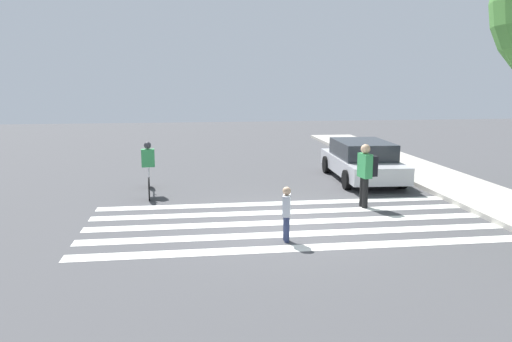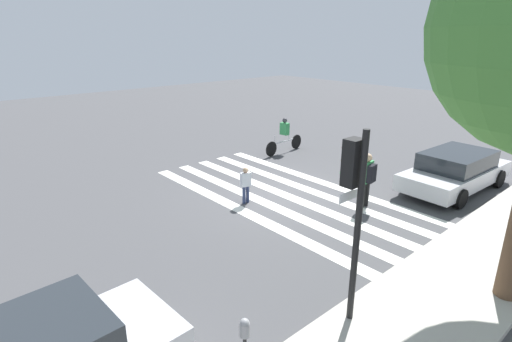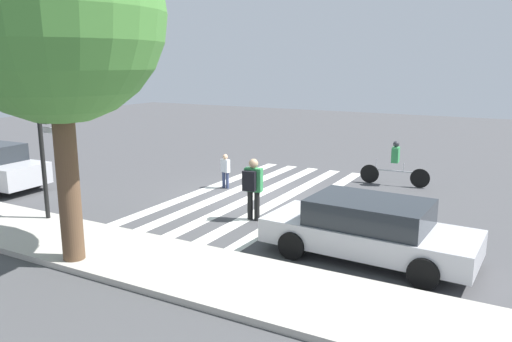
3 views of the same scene
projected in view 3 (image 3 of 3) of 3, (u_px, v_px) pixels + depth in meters
name	position (u px, v px, depth m)	size (l,w,h in m)	color
ground_plane	(256.00, 195.00, 16.82)	(60.00, 60.00, 0.00)	#444447
sidewalk_curb	(125.00, 254.00, 11.46)	(36.00, 2.50, 0.14)	#ADA89E
crosswalk_stripes	(256.00, 195.00, 16.82)	(4.30, 10.00, 0.01)	silver
traffic_light	(44.00, 127.00, 13.51)	(0.60, 0.50, 3.80)	black
street_tree	(54.00, 14.00, 9.93)	(4.48, 4.48, 7.61)	brown
pedestrian_adult_tall_backpack	(253.00, 185.00, 13.96)	(0.52, 0.45, 1.77)	black
pedestrian_adult_yellow_jacket	(225.00, 169.00, 17.65)	(0.37, 0.24, 1.23)	navy
cyclist_mid_street	(395.00, 162.00, 18.04)	(2.48, 0.42, 1.63)	black
car_parked_far_curb	(369.00, 228.00, 11.26)	(4.79, 2.21, 1.39)	#B7B7BC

